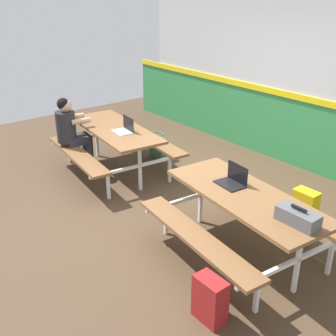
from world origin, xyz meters
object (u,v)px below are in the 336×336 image
(laptop_dark, at_px, (232,180))
(backpack_dark, at_px, (305,207))
(tote_bag_bright, at_px, (158,147))
(satchel_spare, at_px, (211,300))
(toolbox_grey, at_px, (298,217))
(picnic_table_left, at_px, (116,138))
(laptop_silver, at_px, (124,129))
(picnic_table_right, at_px, (244,208))
(student_nearer, at_px, (71,129))

(laptop_dark, bearing_deg, backpack_dark, 73.68)
(tote_bag_bright, distance_m, satchel_spare, 3.87)
(laptop_dark, height_order, toolbox_grey, laptop_dark)
(picnic_table_left, relative_size, tote_bag_bright, 4.61)
(picnic_table_left, relative_size, laptop_dark, 5.79)
(picnic_table_left, bearing_deg, laptop_silver, 1.97)
(picnic_table_right, bearing_deg, backpack_dark, 87.21)
(student_nearer, xyz_separation_m, tote_bag_bright, (0.40, 1.39, -0.51))
(picnic_table_left, relative_size, student_nearer, 1.64)
(laptop_dark, bearing_deg, picnic_table_right, -14.71)
(picnic_table_left, height_order, backpack_dark, picnic_table_left)
(toolbox_grey, bearing_deg, picnic_table_left, 176.94)
(laptop_silver, xyz_separation_m, toolbox_grey, (3.19, -0.19, 0.02))
(laptop_dark, bearing_deg, student_nearer, -171.06)
(tote_bag_bright, bearing_deg, satchel_spare, -30.62)
(picnic_table_left, height_order, student_nearer, student_nearer)
(picnic_table_left, relative_size, toolbox_grey, 4.96)
(student_nearer, distance_m, laptop_silver, 0.90)
(satchel_spare, bearing_deg, student_nearer, 171.23)
(satchel_spare, bearing_deg, laptop_silver, 160.02)
(picnic_table_right, distance_m, tote_bag_bright, 3.01)
(picnic_table_right, xyz_separation_m, toolbox_grey, (0.70, -0.08, 0.24))
(student_nearer, xyz_separation_m, backpack_dark, (3.28, 1.52, -0.49))
(picnic_table_left, distance_m, laptop_silver, 0.33)
(tote_bag_bright, bearing_deg, picnic_table_left, -85.21)
(picnic_table_right, bearing_deg, satchel_spare, -62.42)
(backpack_dark, bearing_deg, laptop_silver, -158.53)
(picnic_table_left, distance_m, toolbox_grey, 3.45)
(laptop_silver, height_order, satchel_spare, laptop_silver)
(picnic_table_right, bearing_deg, toolbox_grey, -6.48)
(laptop_silver, xyz_separation_m, tote_bag_bright, (-0.33, 0.88, -0.59))
(picnic_table_left, xyz_separation_m, backpack_dark, (2.80, 1.01, -0.36))
(student_nearer, relative_size, tote_bag_bright, 2.81)
(laptop_silver, bearing_deg, satchel_spare, -19.98)
(laptop_silver, distance_m, toolbox_grey, 3.19)
(student_nearer, xyz_separation_m, toolbox_grey, (3.92, 0.32, 0.10))
(picnic_table_left, xyz_separation_m, toolbox_grey, (3.44, -0.18, 0.24))
(laptop_silver, distance_m, backpack_dark, 2.79)
(laptop_dark, relative_size, satchel_spare, 0.78)
(laptop_dark, relative_size, tote_bag_bright, 0.80)
(toolbox_grey, bearing_deg, laptop_dark, 171.29)
(picnic_table_right, height_order, tote_bag_bright, picnic_table_right)
(picnic_table_left, distance_m, satchel_spare, 3.45)
(picnic_table_right, xyz_separation_m, tote_bag_bright, (-2.82, 0.99, -0.38))
(laptop_dark, relative_size, toolbox_grey, 0.86)
(student_nearer, relative_size, backpack_dark, 2.74)
(student_nearer, xyz_separation_m, laptop_silver, (0.73, 0.51, 0.08))
(picnic_table_left, bearing_deg, backpack_dark, 19.83)
(picnic_table_left, bearing_deg, student_nearer, -133.44)
(laptop_silver, distance_m, tote_bag_bright, 1.11)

